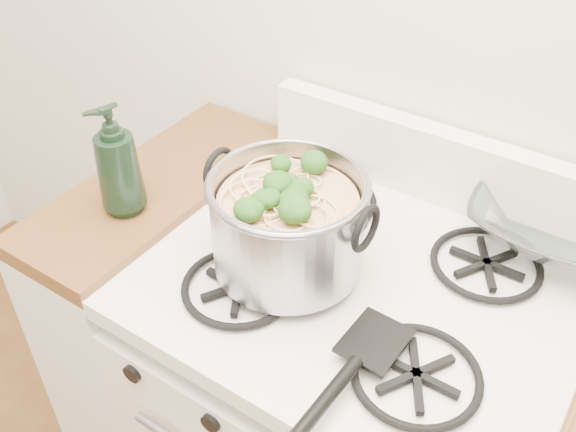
% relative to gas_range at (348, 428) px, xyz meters
% --- Properties ---
extents(gas_range, '(0.76, 0.66, 0.92)m').
position_rel_gas_range_xyz_m(gas_range, '(0.00, 0.00, 0.00)').
color(gas_range, white).
rests_on(gas_range, ground).
extents(counter_left, '(0.25, 0.65, 0.92)m').
position_rel_gas_range_xyz_m(counter_left, '(-0.51, 0.00, 0.02)').
color(counter_left, silver).
rests_on(counter_left, ground).
extents(stock_pot, '(0.31, 0.28, 0.19)m').
position_rel_gas_range_xyz_m(stock_pot, '(-0.13, -0.06, 0.58)').
color(stock_pot, gray).
rests_on(stock_pot, gas_range).
extents(spatula, '(0.30, 0.32, 0.02)m').
position_rel_gas_range_xyz_m(spatula, '(0.09, -0.14, 0.50)').
color(spatula, black).
rests_on(spatula, gas_range).
extents(glass_bowl, '(0.12, 0.12, 0.03)m').
position_rel_gas_range_xyz_m(glass_bowl, '(0.24, 0.28, 0.50)').
color(glass_bowl, white).
rests_on(glass_bowl, gas_range).
extents(bottle, '(0.11, 0.12, 0.23)m').
position_rel_gas_range_xyz_m(bottle, '(-0.49, -0.10, 0.60)').
color(bottle, black).
rests_on(bottle, counter_left).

